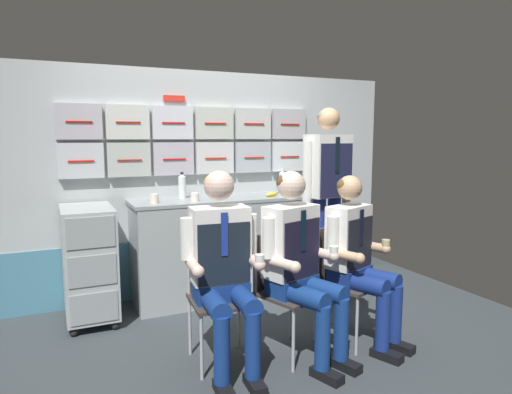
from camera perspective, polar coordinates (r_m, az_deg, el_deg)
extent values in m
cube|color=#333A3E|center=(3.55, -0.02, -18.32)|extent=(4.80, 4.80, 0.04)
cube|color=#B2B8BA|center=(4.51, -7.32, 1.72)|extent=(4.20, 0.06, 2.15)
cube|color=teal|center=(4.62, -7.02, -8.18)|extent=(4.12, 0.01, 0.56)
cube|color=silver|center=(4.24, -21.03, 4.26)|extent=(0.38, 0.06, 0.31)
cylinder|color=red|center=(4.20, -21.00, 4.24)|extent=(0.21, 0.01, 0.01)
cube|color=#AEB7B0|center=(4.28, -15.57, 4.52)|extent=(0.38, 0.06, 0.31)
cylinder|color=red|center=(4.25, -15.49, 4.50)|extent=(0.21, 0.01, 0.01)
cube|color=#B1ADBA|center=(4.37, -10.26, 4.73)|extent=(0.38, 0.06, 0.31)
cylinder|color=red|center=(4.33, -10.14, 4.71)|extent=(0.21, 0.01, 0.01)
cube|color=silver|center=(4.48, -5.19, 4.89)|extent=(0.38, 0.06, 0.31)
cylinder|color=red|center=(4.45, -5.03, 4.87)|extent=(0.21, 0.01, 0.01)
cube|color=#A6AEB6|center=(4.63, -0.42, 5.01)|extent=(0.38, 0.06, 0.31)
cylinder|color=red|center=(4.60, -0.22, 4.99)|extent=(0.21, 0.01, 0.01)
cube|color=silver|center=(4.81, 4.03, 5.09)|extent=(0.38, 0.06, 0.31)
cylinder|color=red|center=(4.78, 4.25, 5.07)|extent=(0.21, 0.01, 0.01)
cube|color=#B2AEB9|center=(4.24, -21.25, 8.78)|extent=(0.38, 0.06, 0.31)
cylinder|color=red|center=(4.20, -21.21, 8.80)|extent=(0.21, 0.01, 0.01)
cube|color=silver|center=(4.28, -15.73, 8.99)|extent=(0.38, 0.06, 0.31)
cylinder|color=red|center=(4.24, -15.65, 9.01)|extent=(0.21, 0.01, 0.01)
cube|color=silver|center=(4.36, -10.37, 9.12)|extent=(0.38, 0.06, 0.31)
cylinder|color=red|center=(4.33, -10.24, 9.13)|extent=(0.21, 0.01, 0.01)
cube|color=#B9C0B5|center=(4.48, -5.24, 9.16)|extent=(0.38, 0.06, 0.31)
cylinder|color=red|center=(4.44, -5.08, 9.18)|extent=(0.21, 0.01, 0.01)
cube|color=#B6BEBA|center=(4.63, -0.42, 9.14)|extent=(0.38, 0.06, 0.31)
cylinder|color=red|center=(4.60, -0.22, 9.16)|extent=(0.21, 0.01, 0.01)
cube|color=#A9A9AF|center=(4.81, 4.07, 9.07)|extent=(0.38, 0.06, 0.31)
cylinder|color=red|center=(4.78, 4.29, 9.07)|extent=(0.21, 0.01, 0.01)
cube|color=red|center=(4.39, -10.19, 12.05)|extent=(0.20, 0.02, 0.05)
cube|color=#99A1A3|center=(4.40, -3.66, -6.44)|extent=(1.75, 0.52, 0.93)
cube|color=gray|center=(4.31, -3.71, -0.26)|extent=(1.78, 0.53, 0.03)
sphere|color=black|center=(3.93, -21.80, -15.36)|extent=(0.07, 0.07, 0.07)
sphere|color=black|center=(3.95, -17.15, -15.03)|extent=(0.07, 0.07, 0.07)
sphere|color=black|center=(4.44, -22.17, -12.68)|extent=(0.07, 0.07, 0.07)
sphere|color=black|center=(4.46, -18.10, -12.40)|extent=(0.07, 0.07, 0.07)
cube|color=#A8B1B2|center=(4.04, -20.13, -7.45)|extent=(0.40, 0.64, 0.89)
cube|color=#949D9E|center=(3.82, -19.52, -12.95)|extent=(0.35, 0.01, 0.24)
cube|color=#949D9E|center=(3.73, -19.72, -8.68)|extent=(0.35, 0.01, 0.24)
cube|color=#949D9E|center=(3.66, -19.93, -4.22)|extent=(0.35, 0.01, 0.24)
cylinder|color=#28282D|center=(3.66, -20.05, -2.18)|extent=(0.32, 0.02, 0.02)
cylinder|color=#A8AAAF|center=(3.04, -6.81, -18.19)|extent=(0.02, 0.02, 0.42)
cylinder|color=#A8AAAF|center=(3.13, -0.07, -17.33)|extent=(0.02, 0.02, 0.42)
cylinder|color=#A8AAAF|center=(3.36, -8.26, -15.60)|extent=(0.02, 0.02, 0.42)
cylinder|color=#A8AAAF|center=(3.44, -2.18, -14.94)|extent=(0.02, 0.02, 0.42)
cube|color=#3A322F|center=(3.15, -4.37, -12.76)|extent=(0.43, 0.43, 0.02)
cube|color=#3A322F|center=(3.26, -5.31, -8.17)|extent=(0.37, 0.06, 0.40)
cylinder|color=#A8AAAF|center=(3.21, -8.41, -8.47)|extent=(0.02, 0.02, 0.40)
cylinder|color=#A8AAAF|center=(3.30, -2.21, -7.96)|extent=(0.02, 0.02, 0.40)
cube|color=black|center=(2.95, -4.02, -22.96)|extent=(0.11, 0.23, 0.06)
cube|color=black|center=(3.01, -0.13, -22.37)|extent=(0.11, 0.23, 0.06)
cylinder|color=navy|center=(2.88, -4.30, -18.48)|extent=(0.10, 0.10, 0.42)
cylinder|color=navy|center=(2.93, -0.41, -17.95)|extent=(0.10, 0.10, 0.42)
cylinder|color=navy|center=(2.94, -5.31, -13.01)|extent=(0.16, 0.41, 0.13)
cylinder|color=navy|center=(3.00, -1.58, -12.61)|extent=(0.16, 0.41, 0.13)
cube|color=navy|center=(3.13, -4.38, -11.55)|extent=(0.37, 0.23, 0.12)
cube|color=white|center=(3.06, -4.54, -5.90)|extent=(0.39, 0.24, 0.50)
cube|color=black|center=(2.97, -3.97, -7.12)|extent=(0.35, 0.04, 0.40)
cube|color=navy|center=(2.93, -3.95, -4.68)|extent=(0.04, 0.01, 0.28)
cylinder|color=white|center=(3.00, -8.61, -5.16)|extent=(0.08, 0.08, 0.27)
cylinder|color=beige|center=(2.93, -7.72, -8.59)|extent=(0.09, 0.26, 0.07)
sphere|color=beige|center=(2.83, -7.23, -9.20)|extent=(0.08, 0.08, 0.08)
cylinder|color=white|center=(3.11, -0.65, -4.61)|extent=(0.08, 0.08, 0.27)
cylinder|color=beige|center=(3.04, -0.29, -7.95)|extent=(0.09, 0.26, 0.07)
sphere|color=beige|center=(2.94, 0.46, -8.51)|extent=(0.08, 0.08, 0.08)
cylinder|color=white|center=(2.92, 0.46, -7.75)|extent=(0.06, 0.06, 0.06)
sphere|color=beige|center=(2.99, -4.62, 1.42)|extent=(0.20, 0.20, 0.20)
ellipsoid|color=tan|center=(3.00, -4.70, 1.79)|extent=(0.21, 0.19, 0.14)
cylinder|color=#A8AAAF|center=(3.12, 4.68, -17.46)|extent=(0.02, 0.02, 0.42)
cylinder|color=#A8AAAF|center=(3.37, 9.00, -15.55)|extent=(0.02, 0.02, 0.42)
cylinder|color=#A8AAAF|center=(3.35, -0.02, -15.59)|extent=(0.02, 0.02, 0.42)
cylinder|color=#A8AAAF|center=(3.58, 4.35, -14.02)|extent=(0.02, 0.02, 0.42)
cube|color=#3A322F|center=(3.27, 4.54, -12.02)|extent=(0.50, 0.50, 0.02)
cube|color=#3A322F|center=(3.33, 2.16, -7.81)|extent=(0.36, 0.14, 0.40)
cylinder|color=#A8AAAF|center=(3.20, -0.02, -8.43)|extent=(0.02, 0.02, 0.40)
cylinder|color=#A8AAAF|center=(3.45, 4.42, -7.29)|extent=(0.02, 0.02, 0.40)
cube|color=black|center=(3.13, 8.82, -21.13)|extent=(0.15, 0.24, 0.06)
cube|color=black|center=(3.27, 11.07, -19.89)|extent=(0.15, 0.24, 0.06)
cylinder|color=navy|center=(3.05, 8.30, -16.96)|extent=(0.10, 0.10, 0.42)
cylinder|color=navy|center=(3.19, 10.58, -15.87)|extent=(0.10, 0.10, 0.42)
cylinder|color=navy|center=(3.07, 5.77, -12.15)|extent=(0.25, 0.41, 0.13)
cylinder|color=navy|center=(3.21, 8.11, -11.30)|extent=(0.25, 0.41, 0.13)
cube|color=navy|center=(3.24, 4.56, -10.84)|extent=(0.40, 0.30, 0.12)
cube|color=white|center=(3.17, 4.35, -5.48)|extent=(0.42, 0.31, 0.50)
cube|color=black|center=(3.11, 5.79, -6.50)|extent=(0.33, 0.12, 0.40)
cube|color=black|center=(3.08, 5.93, -4.20)|extent=(0.04, 0.02, 0.28)
cylinder|color=white|center=(3.01, 1.54, -5.12)|extent=(0.08, 0.08, 0.27)
cylinder|color=beige|center=(2.99, 3.31, -8.29)|extent=(0.14, 0.26, 0.07)
sphere|color=beige|center=(2.91, 4.91, -8.71)|extent=(0.08, 0.08, 0.08)
cylinder|color=white|center=(3.32, 6.91, -3.97)|extent=(0.08, 0.08, 0.27)
cylinder|color=beige|center=(3.27, 8.13, -6.95)|extent=(0.14, 0.26, 0.07)
sphere|color=beige|center=(3.20, 9.69, -7.29)|extent=(0.08, 0.08, 0.08)
cylinder|color=white|center=(3.19, 9.70, -6.59)|extent=(0.06, 0.06, 0.06)
sphere|color=beige|center=(3.11, 4.42, 1.47)|extent=(0.20, 0.20, 0.20)
ellipsoid|color=brown|center=(3.12, 4.22, 1.81)|extent=(0.24, 0.23, 0.14)
cylinder|color=#A8AAAF|center=(3.39, 12.46, -15.46)|extent=(0.02, 0.02, 0.42)
cylinder|color=#A8AAAF|center=(3.69, 15.47, -13.66)|extent=(0.02, 0.02, 0.42)
cylinder|color=#A8AAAF|center=(3.58, 7.39, -14.10)|extent=(0.02, 0.02, 0.42)
cylinder|color=#A8AAAF|center=(3.86, 10.65, -12.55)|extent=(0.02, 0.02, 0.42)
cube|color=#3A322F|center=(3.55, 11.59, -10.55)|extent=(0.52, 0.52, 0.02)
cube|color=#3A322F|center=(3.59, 9.10, -6.77)|extent=(0.35, 0.16, 0.40)
cylinder|color=#A8AAAF|center=(3.44, 7.51, -7.37)|extent=(0.02, 0.02, 0.40)
cylinder|color=#A8AAAF|center=(3.73, 10.81, -6.26)|extent=(0.02, 0.02, 0.40)
cube|color=black|center=(3.46, 15.99, -18.44)|extent=(0.16, 0.24, 0.06)
cube|color=black|center=(3.60, 17.39, -17.39)|extent=(0.16, 0.24, 0.06)
cylinder|color=navy|center=(3.38, 15.52, -14.64)|extent=(0.10, 0.10, 0.42)
cylinder|color=navy|center=(3.53, 16.95, -13.73)|extent=(0.10, 0.10, 0.42)
cylinder|color=navy|center=(3.38, 13.18, -10.46)|extent=(0.26, 0.39, 0.13)
cylinder|color=navy|center=(3.52, 14.69, -9.73)|extent=(0.26, 0.39, 0.13)
cube|color=navy|center=(3.53, 11.62, -9.45)|extent=(0.38, 0.31, 0.12)
cube|color=white|center=(3.46, 11.47, -4.80)|extent=(0.39, 0.31, 0.46)
cube|color=black|center=(3.42, 12.87, -5.63)|extent=(0.30, 0.13, 0.37)
cube|color=black|center=(3.39, 13.04, -3.68)|extent=(0.04, 0.02, 0.26)
cylinder|color=white|center=(3.29, 9.59, -4.53)|extent=(0.08, 0.08, 0.25)
cylinder|color=tan|center=(3.28, 11.24, -7.18)|extent=(0.15, 0.24, 0.07)
sphere|color=tan|center=(3.23, 12.80, -7.47)|extent=(0.08, 0.08, 0.08)
cylinder|color=white|center=(3.62, 13.21, -3.50)|extent=(0.08, 0.08, 0.25)
cylinder|color=tan|center=(3.59, 14.40, -6.01)|extent=(0.15, 0.24, 0.07)
sphere|color=tan|center=(3.54, 15.87, -6.25)|extent=(0.08, 0.08, 0.08)
cylinder|color=tan|center=(3.53, 15.89, -5.62)|extent=(0.06, 0.06, 0.06)
sphere|color=tan|center=(3.41, 11.63, 1.14)|extent=(0.18, 0.18, 0.18)
ellipsoid|color=brown|center=(3.41, 11.44, 1.43)|extent=(0.23, 0.22, 0.13)
cube|color=black|center=(4.38, 7.86, -12.54)|extent=(0.12, 0.25, 0.06)
cube|color=black|center=(4.50, 9.84, -12.00)|extent=(0.12, 0.25, 0.06)
cylinder|color=navy|center=(4.26, 7.82, -6.19)|extent=(0.12, 0.12, 0.92)
cylinder|color=navy|center=(4.38, 9.63, -5.86)|extent=(0.12, 0.12, 0.92)
cube|color=white|center=(4.21, 8.94, 3.87)|extent=(0.43, 0.28, 0.57)
cube|color=#1B1E3C|center=(4.12, 10.03, 3.30)|extent=(0.36, 0.06, 0.48)
cube|color=black|center=(4.11, 10.15, 5.18)|extent=(0.04, 0.01, 0.32)
cylinder|color=white|center=(4.06, 6.38, 2.54)|extent=(0.08, 0.08, 0.63)
sphere|color=tan|center=(4.10, 6.32, -1.84)|extent=(0.08, 0.08, 0.08)
cylinder|color=white|center=(4.38, 11.27, 2.80)|extent=(0.08, 0.08, 0.63)
sphere|color=tan|center=(4.41, 11.16, -1.27)|extent=(0.08, 0.08, 0.08)
sphere|color=tan|center=(4.20, 9.06, 9.62)|extent=(0.20, 0.20, 0.20)
ellipsoid|color=gray|center=(4.22, 8.93, 9.86)|extent=(0.22, 0.20, 0.14)
cylinder|color=silver|center=(4.74, 3.28, 1.82)|extent=(0.07, 0.07, 0.20)
cone|color=silver|center=(4.73, 3.29, 3.14)|extent=(0.07, 0.07, 0.02)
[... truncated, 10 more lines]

